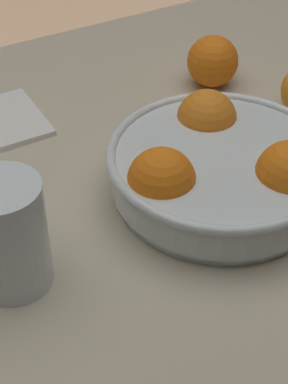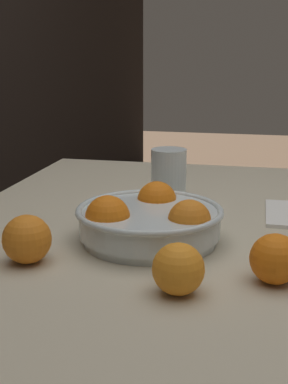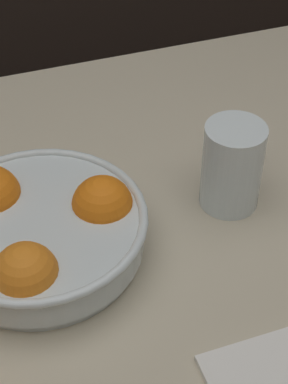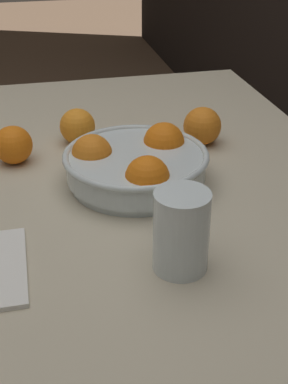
% 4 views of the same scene
% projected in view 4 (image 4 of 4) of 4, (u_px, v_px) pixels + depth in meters
% --- Properties ---
extents(dining_table, '(1.37, 0.95, 0.71)m').
position_uv_depth(dining_table, '(123.00, 222.00, 1.04)').
color(dining_table, '#B7AD93').
rests_on(dining_table, ground_plane).
extents(fruit_bowl, '(0.28, 0.28, 0.10)m').
position_uv_depth(fruit_bowl, '(136.00, 164.00, 1.01)').
color(fruit_bowl, silver).
rests_on(fruit_bowl, dining_table).
extents(juice_glass, '(0.08, 0.08, 0.13)m').
position_uv_depth(juice_glass, '(181.00, 235.00, 0.78)').
color(juice_glass, '#F4A314').
rests_on(juice_glass, dining_table).
extents(orange_loose_near_bowl, '(0.08, 0.08, 0.08)m').
position_uv_depth(orange_loose_near_bowl, '(13.00, 145.00, 1.09)').
color(orange_loose_near_bowl, orange).
rests_on(orange_loose_near_bowl, dining_table).
extents(orange_loose_front, '(0.08, 0.08, 0.08)m').
position_uv_depth(orange_loose_front, '(202.00, 126.00, 1.17)').
color(orange_loose_front, orange).
rests_on(orange_loose_front, dining_table).
extents(orange_loose_aside, '(0.08, 0.08, 0.08)m').
position_uv_depth(orange_loose_aside, '(77.00, 126.00, 1.18)').
color(orange_loose_aside, orange).
rests_on(orange_loose_aside, dining_table).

